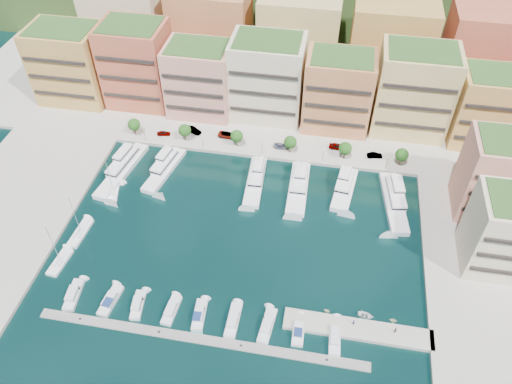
% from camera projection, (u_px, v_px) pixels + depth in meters
% --- Properties ---
extents(ground, '(400.00, 400.00, 0.00)m').
position_uv_depth(ground, '(241.00, 235.00, 126.65)').
color(ground, black).
rests_on(ground, ground).
extents(north_quay, '(220.00, 64.00, 2.00)m').
position_uv_depth(north_quay, '(277.00, 98.00, 170.00)').
color(north_quay, '#9E998E').
rests_on(north_quay, ground).
extents(east_quay, '(34.00, 76.00, 2.00)m').
position_uv_depth(east_quay, '(501.00, 299.00, 113.27)').
color(east_quay, '#9E998E').
rests_on(east_quay, ground).
extents(west_quay, '(34.00, 76.00, 2.00)m').
position_uv_depth(west_quay, '(0.00, 226.00, 128.84)').
color(west_quay, '#9E998E').
rests_on(west_quay, ground).
extents(hillside, '(240.00, 40.00, 58.00)m').
position_uv_depth(hillside, '(294.00, 33.00, 203.55)').
color(hillside, '#253917').
rests_on(hillside, ground).
extents(south_pontoon, '(72.00, 2.20, 0.35)m').
position_uv_depth(south_pontoon, '(200.00, 339.00, 106.05)').
color(south_pontoon, gray).
rests_on(south_pontoon, ground).
extents(finger_pier, '(32.00, 5.00, 2.00)m').
position_uv_depth(finger_pier, '(357.00, 331.00, 107.50)').
color(finger_pier, '#9E998E').
rests_on(finger_pier, ground).
extents(apartment_0, '(22.00, 16.50, 24.80)m').
position_uv_depth(apartment_0, '(70.00, 64.00, 160.52)').
color(apartment_0, gold).
rests_on(apartment_0, north_quay).
extents(apartment_1, '(20.00, 16.50, 26.80)m').
position_uv_depth(apartment_1, '(137.00, 64.00, 158.45)').
color(apartment_1, '#B3613B').
rests_on(apartment_1, north_quay).
extents(apartment_2, '(20.00, 15.50, 22.80)m').
position_uv_depth(apartment_2, '(200.00, 79.00, 155.82)').
color(apartment_2, '#E0897D').
rests_on(apartment_2, north_quay).
extents(apartment_3, '(22.00, 16.50, 25.80)m').
position_uv_depth(apartment_3, '(267.00, 78.00, 153.53)').
color(apartment_3, beige).
rests_on(apartment_3, north_quay).
extents(apartment_4, '(20.00, 15.50, 23.80)m').
position_uv_depth(apartment_4, '(338.00, 92.00, 150.07)').
color(apartment_4, '#DB8B52').
rests_on(apartment_4, north_quay).
extents(apartment_5, '(22.00, 16.50, 26.80)m').
position_uv_depth(apartment_5, '(414.00, 91.00, 147.65)').
color(apartment_5, '#E2C177').
rests_on(apartment_5, north_quay).
extents(apartment_6, '(20.00, 15.50, 22.80)m').
position_uv_depth(apartment_6, '(490.00, 108.00, 144.90)').
color(apartment_6, gold).
rests_on(apartment_6, north_quay).
extents(apartment_east_a, '(18.00, 14.50, 22.80)m').
position_uv_depth(apartment_east_a, '(500.00, 176.00, 124.18)').
color(apartment_east_a, '#E0897D').
rests_on(apartment_east_a, east_quay).
extents(apartment_east_b, '(18.00, 14.50, 20.80)m').
position_uv_depth(apartment_east_b, '(511.00, 233.00, 112.29)').
color(apartment_east_b, beige).
rests_on(apartment_east_b, east_quay).
extents(backblock_0, '(26.00, 18.00, 30.00)m').
position_uv_depth(backblock_0, '(128.00, 25.00, 174.03)').
color(backblock_0, beige).
rests_on(backblock_0, north_quay).
extents(backblock_1, '(26.00, 18.00, 30.00)m').
position_uv_depth(backblock_1, '(211.00, 32.00, 170.26)').
color(backblock_1, '#DB8B52').
rests_on(backblock_1, north_quay).
extents(backblock_2, '(26.00, 18.00, 30.00)m').
position_uv_depth(backblock_2, '(299.00, 39.00, 166.49)').
color(backblock_2, '#E2C177').
rests_on(backblock_2, north_quay).
extents(backblock_3, '(26.00, 18.00, 30.00)m').
position_uv_depth(backblock_3, '(390.00, 47.00, 162.73)').
color(backblock_3, gold).
rests_on(backblock_3, north_quay).
extents(backblock_4, '(26.00, 18.00, 30.00)m').
position_uv_depth(backblock_4, '(486.00, 56.00, 158.96)').
color(backblock_4, '#B3613B').
rests_on(backblock_4, north_quay).
extents(tree_0, '(3.80, 3.80, 5.65)m').
position_uv_depth(tree_0, '(134.00, 125.00, 151.75)').
color(tree_0, '#473323').
rests_on(tree_0, north_quay).
extents(tree_1, '(3.80, 3.80, 5.65)m').
position_uv_depth(tree_1, '(185.00, 130.00, 149.75)').
color(tree_1, '#473323').
rests_on(tree_1, north_quay).
extents(tree_2, '(3.80, 3.80, 5.65)m').
position_uv_depth(tree_2, '(237.00, 136.00, 147.74)').
color(tree_2, '#473323').
rests_on(tree_2, north_quay).
extents(tree_3, '(3.80, 3.80, 5.65)m').
position_uv_depth(tree_3, '(290.00, 142.00, 145.73)').
color(tree_3, '#473323').
rests_on(tree_3, north_quay).
extents(tree_4, '(3.80, 3.80, 5.65)m').
position_uv_depth(tree_4, '(345.00, 148.00, 143.72)').
color(tree_4, '#473323').
rests_on(tree_4, north_quay).
extents(tree_5, '(3.80, 3.80, 5.65)m').
position_uv_depth(tree_5, '(402.00, 155.00, 141.71)').
color(tree_5, '#473323').
rests_on(tree_5, north_quay).
extents(lamppost_0, '(0.30, 0.30, 4.20)m').
position_uv_depth(lamppost_0, '(144.00, 133.00, 150.29)').
color(lamppost_0, black).
rests_on(lamppost_0, north_quay).
extents(lamppost_1, '(0.30, 0.30, 4.20)m').
position_uv_depth(lamppost_1, '(202.00, 140.00, 148.03)').
color(lamppost_1, black).
rests_on(lamppost_1, north_quay).
extents(lamppost_2, '(0.30, 0.30, 4.20)m').
position_uv_depth(lamppost_2, '(262.00, 146.00, 145.77)').
color(lamppost_2, black).
rests_on(lamppost_2, north_quay).
extents(lamppost_3, '(0.30, 0.30, 4.20)m').
position_uv_depth(lamppost_3, '(324.00, 153.00, 143.51)').
color(lamppost_3, black).
rests_on(lamppost_3, north_quay).
extents(lamppost_4, '(0.30, 0.30, 4.20)m').
position_uv_depth(lamppost_4, '(387.00, 161.00, 141.25)').
color(lamppost_4, black).
rests_on(lamppost_4, north_quay).
extents(yacht_0, '(8.18, 24.44, 7.30)m').
position_uv_depth(yacht_0, '(123.00, 167.00, 143.18)').
color(yacht_0, white).
rests_on(yacht_0, ground).
extents(yacht_1, '(7.93, 19.88, 7.30)m').
position_uv_depth(yacht_1, '(165.00, 168.00, 143.21)').
color(yacht_1, white).
rests_on(yacht_1, ground).
extents(yacht_3, '(5.38, 19.71, 7.30)m').
position_uv_depth(yacht_3, '(256.00, 179.00, 139.81)').
color(yacht_3, white).
rests_on(yacht_3, ground).
extents(yacht_4, '(5.54, 20.66, 7.30)m').
position_uv_depth(yacht_4, '(299.00, 186.00, 137.99)').
color(yacht_4, white).
rests_on(yacht_4, ground).
extents(yacht_5, '(6.94, 17.53, 7.30)m').
position_uv_depth(yacht_5, '(345.00, 187.00, 137.49)').
color(yacht_5, white).
rests_on(yacht_5, ground).
extents(yacht_6, '(7.74, 22.86, 7.30)m').
position_uv_depth(yacht_6, '(394.00, 199.00, 134.10)').
color(yacht_6, white).
rests_on(yacht_6, ground).
extents(cruiser_0, '(3.44, 8.48, 2.55)m').
position_uv_depth(cruiser_0, '(74.00, 295.00, 113.34)').
color(cruiser_0, silver).
rests_on(cruiser_0, ground).
extents(cruiser_1, '(3.55, 8.41, 2.66)m').
position_uv_depth(cruiser_1, '(110.00, 301.00, 112.20)').
color(cruiser_1, silver).
rests_on(cruiser_1, ground).
extents(cruiser_2, '(3.31, 7.70, 2.55)m').
position_uv_depth(cruiser_2, '(138.00, 305.00, 111.42)').
color(cruiser_2, silver).
rests_on(cruiser_2, ground).
extents(cruiser_3, '(2.95, 7.58, 2.55)m').
position_uv_depth(cruiser_3, '(171.00, 310.00, 110.44)').
color(cruiser_3, silver).
rests_on(cruiser_3, ground).
extents(cruiser_4, '(3.12, 7.90, 2.66)m').
position_uv_depth(cruiser_4, '(200.00, 315.00, 109.60)').
color(cruiser_4, silver).
rests_on(cruiser_4, ground).
extents(cruiser_5, '(2.56, 8.60, 2.55)m').
position_uv_depth(cruiser_5, '(233.00, 320.00, 108.67)').
color(cruiser_5, silver).
rests_on(cruiser_5, ground).
extents(cruiser_6, '(3.33, 8.89, 2.55)m').
position_uv_depth(cruiser_6, '(267.00, 326.00, 107.73)').
color(cruiser_6, silver).
rests_on(cruiser_6, ground).
extents(cruiser_7, '(2.64, 7.31, 2.66)m').
position_uv_depth(cruiser_7, '(298.00, 331.00, 106.86)').
color(cruiser_7, silver).
rests_on(cruiser_7, ground).
extents(cruiser_8, '(2.80, 8.92, 2.55)m').
position_uv_depth(cruiser_8, '(335.00, 337.00, 105.90)').
color(cruiser_8, silver).
rests_on(cruiser_8, ground).
extents(sailboat_2, '(4.66, 8.55, 13.20)m').
position_uv_depth(sailboat_2, '(113.00, 193.00, 136.90)').
color(sailboat_2, white).
rests_on(sailboat_2, ground).
extents(sailboat_0, '(3.56, 8.38, 13.20)m').
position_uv_depth(sailboat_0, '(60.00, 263.00, 120.09)').
color(sailboat_0, white).
rests_on(sailboat_0, ground).
extents(sailboat_1, '(3.40, 9.73, 13.20)m').
position_uv_depth(sailboat_1, '(80.00, 233.00, 126.68)').
color(sailboat_1, white).
rests_on(sailboat_1, ground).
extents(tender_2, '(3.94, 3.08, 0.75)m').
position_uv_depth(tender_2, '(366.00, 315.00, 109.74)').
color(tender_2, silver).
rests_on(tender_2, ground).
extents(tender_1, '(1.93, 1.78, 0.84)m').
position_uv_depth(tender_1, '(327.00, 311.00, 110.57)').
color(tender_1, beige).
rests_on(tender_1, ground).
extents(tender_3, '(1.88, 1.68, 0.90)m').
position_uv_depth(tender_3, '(393.00, 320.00, 108.83)').
color(tender_3, beige).
rests_on(tender_3, ground).
extents(car_0, '(4.30, 2.35, 1.39)m').
position_uv_depth(car_0, '(164.00, 133.00, 153.67)').
color(car_0, gray).
rests_on(car_0, north_quay).
extents(car_1, '(5.48, 3.69, 1.71)m').
position_uv_depth(car_1, '(193.00, 130.00, 154.43)').
color(car_1, gray).
rests_on(car_1, north_quay).
extents(car_2, '(5.99, 3.03, 1.63)m').
position_uv_depth(car_2, '(228.00, 135.00, 152.88)').
color(car_2, gray).
rests_on(car_2, north_quay).
extents(car_3, '(4.80, 2.13, 1.37)m').
position_uv_depth(car_3, '(281.00, 146.00, 149.26)').
color(car_3, gray).
rests_on(car_3, north_quay).
extents(car_4, '(5.18, 2.41, 1.72)m').
position_uv_depth(car_4, '(337.00, 146.00, 148.84)').
color(car_4, gray).
rests_on(car_4, north_quay).
extents(car_5, '(4.64, 2.25, 1.47)m').
position_uv_depth(car_5, '(375.00, 155.00, 146.15)').
color(car_5, gray).
rests_on(car_5, north_quay).
extents(person_0, '(0.63, 0.74, 1.73)m').
position_uv_depth(person_0, '(354.00, 322.00, 106.89)').
color(person_0, '#272A4F').
rests_on(person_0, finger_pier).
extents(person_1, '(0.91, 0.79, 1.61)m').
position_uv_depth(person_1, '(395.00, 330.00, 105.61)').
color(person_1, '#46372A').
rests_on(person_1, finger_pier).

